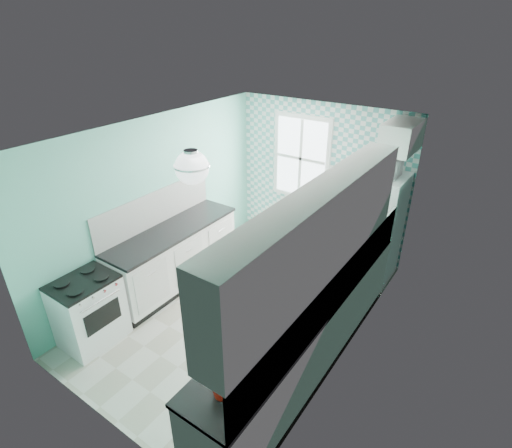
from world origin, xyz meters
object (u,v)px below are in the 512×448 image
Objects in this scene: ceiling_light at (192,167)px; fridge at (373,227)px; sink at (346,261)px; microwave at (383,165)px; fruit_bowl at (240,375)px; potted_plant at (223,382)px; stove at (89,310)px.

ceiling_light is 0.21× the size of fridge.
fridge is 3.15× the size of sink.
sink is 1.08× the size of microwave.
fruit_bowl is at bearing -90.23° from fridge.
fridge is at bearing 91.49° from fruit_bowl.
fridge is 3.69m from potted_plant.
fruit_bowl is 0.24m from potted_plant.
microwave reaches higher than potted_plant.
ceiling_light is 1.15× the size of fruit_bowl.
stove is 2.86× the size of fruit_bowl.
fruit_bowl reaches higher than stove.
potted_plant is (2.40, -0.32, 0.63)m from stove.
stove is 1.64× the size of sink.
ceiling_light is 2.03m from potted_plant.
ceiling_light is 3.20m from fridge.
sink is at bearing -87.38° from fridge.
ceiling_light is at bearing 138.31° from potted_plant.
potted_plant is (-0.00, -2.45, 0.16)m from sink.
sink is 1.75× the size of fruit_bowl.
fridge is 4.10m from stove.
ceiling_light reaches higher than stove.
sink is 1.53m from microwave.
microwave is (-0.09, 3.47, 0.84)m from fruit_bowl.
stove is 2.46m from fruit_bowl.
ceiling_light is at bearing 29.37° from stove.
sink is (1.20, 1.38, -1.39)m from ceiling_light.
fridge is 3.40× the size of microwave.
stove is at bearing 172.43° from potted_plant.
potted_plant is 0.61× the size of microwave.
sink reaches higher than potted_plant.
microwave is at bearing 91.40° from potted_plant.
fridge is at bearing 67.00° from ceiling_light.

